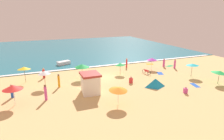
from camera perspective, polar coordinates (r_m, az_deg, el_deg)
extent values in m
plane|color=#D8B775|center=(29.59, -2.27, -2.18)|extent=(60.00, 60.00, 0.00)
cube|color=teal|center=(56.02, -12.06, 6.41)|extent=(60.00, 44.00, 0.10)
cube|color=white|center=(35.30, -5.73, 1.01)|extent=(57.00, 0.70, 0.01)
cube|color=white|center=(23.52, -6.55, -4.27)|extent=(2.26, 2.51, 2.31)
cube|color=#A5332D|center=(23.10, -6.65, -1.29)|extent=(2.22, 2.52, 0.25)
cylinder|color=silver|center=(22.84, -27.53, -6.82)|extent=(0.05, 0.05, 2.27)
cone|color=red|center=(22.52, -27.85, -4.63)|extent=(2.73, 2.73, 0.56)
cylinder|color=#4C3823|center=(30.94, 2.50, 0.41)|extent=(0.05, 0.05, 1.81)
cone|color=green|center=(30.74, 2.52, 1.77)|extent=(2.24, 2.25, 0.50)
cylinder|color=#4C3823|center=(32.18, 22.94, -0.05)|extent=(0.05, 0.05, 2.05)
cone|color=#19B7C6|center=(31.95, 23.12, 1.54)|extent=(2.27, 2.28, 0.39)
cylinder|color=#4C3823|center=(26.92, -19.64, -2.64)|extent=(0.05, 0.05, 2.15)
cone|color=white|center=(26.64, -19.83, -0.74)|extent=(2.29, 2.29, 0.42)
cylinder|color=#4C3823|center=(29.78, -24.82, -1.31)|extent=(0.05, 0.05, 2.27)
cone|color=yellow|center=(29.52, -25.05, 0.53)|extent=(2.15, 2.17, 0.56)
cylinder|color=#4C3823|center=(28.95, -8.99, -0.48)|extent=(0.05, 0.05, 2.23)
cone|color=green|center=(28.70, -9.07, 1.29)|extent=(3.03, 3.03, 0.51)
cylinder|color=silver|center=(20.47, 1.87, -7.96)|extent=(0.05, 0.05, 1.95)
cone|color=orange|center=(20.14, 1.89, -5.74)|extent=(2.59, 2.61, 0.50)
cylinder|color=#4C3823|center=(30.51, 29.53, -1.96)|extent=(0.05, 0.05, 1.85)
cone|color=green|center=(30.30, 29.74, -0.52)|extent=(2.92, 2.91, 0.58)
cylinder|color=silver|center=(34.43, 11.85, 1.88)|extent=(0.05, 0.05, 1.99)
cone|color=#B733C6|center=(34.23, 11.94, 3.24)|extent=(2.00, 2.00, 0.42)
pyramid|color=#1999D8|center=(26.09, 12.93, -3.79)|extent=(2.36, 1.78, 1.20)
torus|color=black|center=(31.97, 9.62, -0.36)|extent=(0.26, 0.71, 0.72)
torus|color=black|center=(31.27, 11.10, -0.81)|extent=(0.26, 0.71, 0.72)
cube|color=red|center=(31.55, 10.37, -0.20)|extent=(0.30, 0.86, 0.36)
cylinder|color=blue|center=(25.18, -27.96, -5.85)|extent=(0.50, 0.50, 1.42)
sphere|color=#DBA884|center=(24.91, -28.21, -4.10)|extent=(0.25, 0.25, 0.25)
cylinder|color=#D84CA5|center=(36.69, 15.39, 1.98)|extent=(0.49, 0.49, 1.31)
sphere|color=#9E6B47|center=(36.51, 15.48, 3.14)|extent=(0.24, 0.24, 0.24)
cylinder|color=#D84CA5|center=(22.87, -19.40, -6.70)|extent=(0.43, 0.43, 1.62)
sphere|color=brown|center=(22.53, -19.62, -4.51)|extent=(0.28, 0.28, 0.28)
cylinder|color=#D84CA5|center=(36.16, 18.42, 1.61)|extent=(0.50, 0.50, 1.42)
sphere|color=#9E6B47|center=(35.97, 18.54, 2.87)|extent=(0.24, 0.24, 0.24)
cylinder|color=red|center=(30.86, -19.90, -1.10)|extent=(0.53, 0.53, 1.32)
sphere|color=#DBA884|center=(30.65, -20.04, 0.30)|extent=(0.28, 0.28, 0.28)
cylinder|color=red|center=(35.01, 4.44, 2.02)|extent=(0.32, 0.32, 1.51)
sphere|color=beige|center=(34.80, 4.47, 3.40)|extent=(0.25, 0.25, 0.25)
cube|color=#D84CA5|center=(25.36, 21.31, -5.83)|extent=(0.58, 0.58, 0.62)
sphere|color=beige|center=(25.21, 21.41, -4.95)|extent=(0.25, 0.25, 0.25)
cube|color=red|center=(27.19, 5.74, -3.13)|extent=(0.58, 0.58, 0.73)
sphere|color=#DBA884|center=(27.03, 5.77, -2.17)|extent=(0.25, 0.25, 0.25)
cylinder|color=orange|center=(26.34, -15.75, -3.36)|extent=(0.38, 0.38, 1.59)
sphere|color=brown|center=(26.05, -15.90, -1.48)|extent=(0.25, 0.25, 0.25)
cube|color=blue|center=(28.65, 23.77, -4.23)|extent=(1.11, 1.86, 0.01)
cube|color=blue|center=(32.46, 14.29, -0.98)|extent=(1.41, 1.82, 0.01)
cube|color=orange|center=(38.10, 11.37, 1.77)|extent=(1.64, 1.35, 0.01)
cube|color=red|center=(25.94, -4.86, -4.93)|extent=(1.53, 1.55, 0.01)
cube|color=green|center=(37.61, 17.03, 1.17)|extent=(1.81, 1.23, 0.01)
cube|color=white|center=(37.83, -14.40, 2.12)|extent=(2.70, 1.95, 0.64)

